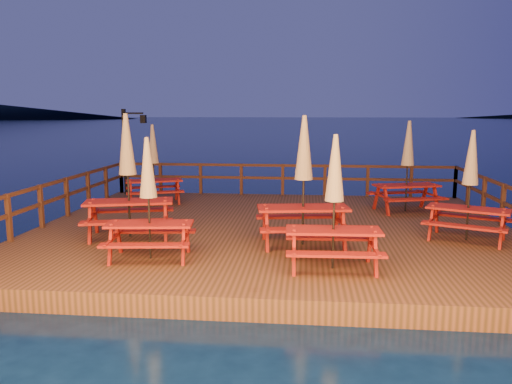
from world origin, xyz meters
The scene contains 12 objects.
ground centered at (0.00, 0.00, 0.00)m, with size 500.00×500.00×0.00m, color black.
deck centered at (0.00, 0.00, 0.20)m, with size 12.00×10.00×0.40m, color #412B14.
deck_piles centered at (0.00, 0.00, -0.30)m, with size 11.44×9.44×1.40m.
railing centered at (0.00, 1.78, 1.16)m, with size 11.80×9.75×1.10m.
lamp_post centered at (-5.39, 4.55, 2.20)m, with size 0.85×0.18×3.00m.
picnic_table_0 centered at (4.49, -0.92, 1.71)m, with size 2.20×2.05×2.51m.
picnic_table_1 centered at (0.76, -1.67, 1.87)m, with size 2.21×1.92×2.84m.
picnic_table_2 centered at (-4.03, 2.92, 1.70)m, with size 2.15×1.97×2.51m.
picnic_table_3 centered at (1.33, -3.31, 1.71)m, with size 1.81×1.51×2.52m.
picnic_table_4 centered at (-3.30, -1.37, 1.89)m, with size 2.36×2.10×2.87m.
picnic_table_5 centered at (3.75, 2.37, 1.78)m, with size 2.21×1.99×2.65m.
picnic_table_6 centered at (-2.28, -3.04, 1.66)m, with size 1.85×1.58×2.43m.
Camera 1 is at (0.81, -12.45, 3.33)m, focal length 35.00 mm.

